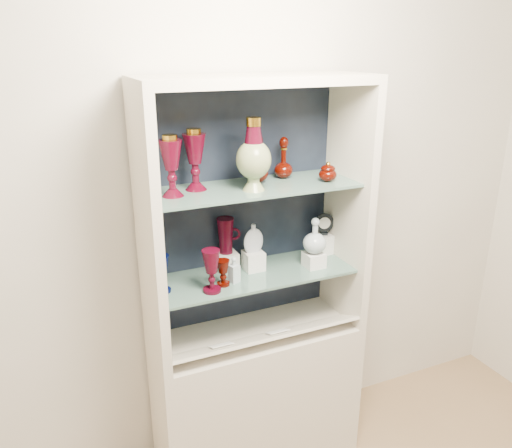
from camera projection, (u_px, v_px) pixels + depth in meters
name	position (u px, v px, depth m)	size (l,w,h in m)	color
wall_back	(238.00, 190.00, 2.38)	(3.50, 0.02, 2.80)	beige
cabinet_base	(256.00, 395.00, 2.54)	(1.00, 0.40, 0.75)	beige
cabinet_back_panel	(240.00, 207.00, 2.38)	(0.98, 0.02, 1.15)	black
cabinet_side_left	(148.00, 234.00, 2.03)	(0.04, 0.40, 1.15)	beige
cabinet_side_right	(347.00, 206.00, 2.40)	(0.04, 0.40, 1.15)	beige
cabinet_top_cap	(256.00, 80.00, 2.02)	(1.00, 0.40, 0.04)	beige
shelf_lower	(254.00, 274.00, 2.33)	(0.92, 0.34, 0.01)	slate
shelf_upper	(254.00, 187.00, 2.19)	(0.92, 0.34, 0.01)	slate
label_ledge	(266.00, 337.00, 2.30)	(0.92, 0.18, 0.01)	beige
label_card_0	(277.00, 331.00, 2.32)	(0.10, 0.07, 0.00)	white
label_card_1	(221.00, 345.00, 2.22)	(0.10, 0.07, 0.00)	white
pedestal_lamp_left	(171.00, 166.00, 2.00)	(0.10, 0.10, 0.25)	#4D0518
pedestal_lamp_right	(195.00, 160.00, 2.09)	(0.10, 0.10, 0.26)	#4D0518
enamel_urn	(254.00, 154.00, 2.07)	(0.15, 0.15, 0.31)	#0F4718
ruby_decanter_a	(258.00, 155.00, 2.20)	(0.10, 0.10, 0.25)	#430700
ruby_decanter_b	(284.00, 156.00, 2.29)	(0.09, 0.09, 0.20)	#430700
lidded_bowl	(328.00, 171.00, 2.25)	(0.08, 0.08, 0.09)	#430700
cobalt_goblet	(162.00, 274.00, 2.12)	(0.07, 0.07, 0.17)	#080F3B
ruby_goblet_tall	(211.00, 271.00, 2.12)	(0.08, 0.08, 0.19)	#4D0518
ruby_goblet_small	(223.00, 273.00, 2.19)	(0.06, 0.06, 0.12)	#430700
riser_ruby_pitcher	(226.00, 260.00, 2.37)	(0.10, 0.10, 0.08)	silver
ruby_pitcher	(226.00, 236.00, 2.32)	(0.13, 0.08, 0.17)	#4D0518
clear_square_bottle	(234.00, 270.00, 2.22)	(0.04, 0.04, 0.12)	#A1B4BC
riser_flat_flask	(253.00, 261.00, 2.35)	(0.09, 0.09, 0.09)	silver
flat_flask	(253.00, 238.00, 2.31)	(0.10, 0.04, 0.14)	silver
riser_clear_round_decanter	(314.00, 260.00, 2.38)	(0.09, 0.09, 0.07)	silver
clear_round_decanter	(315.00, 237.00, 2.34)	(0.11, 0.11, 0.17)	#A1B4BC
riser_cameo_medallion	(323.00, 244.00, 2.54)	(0.08, 0.08, 0.10)	silver
cameo_medallion	(324.00, 224.00, 2.50)	(0.10, 0.04, 0.12)	black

